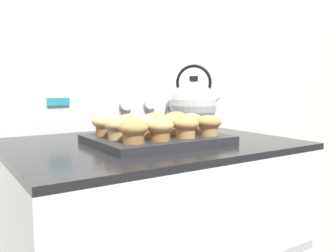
{
  "coord_description": "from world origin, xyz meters",
  "views": [
    {
      "loc": [
        -0.52,
        -0.57,
        1.1
      ],
      "look_at": [
        0.06,
        0.31,
        0.98
      ],
      "focal_mm": 38.0,
      "sensor_mm": 36.0,
      "label": 1
    }
  ],
  "objects": [
    {
      "name": "muffin_r0_c3",
      "position": [
        0.12,
        0.2,
        0.99
      ],
      "size": [
        0.07,
        0.07,
        0.06
      ],
      "color": "tan",
      "rests_on": "muffin_pan"
    },
    {
      "name": "muffin_r1_c0",
      "position": [
        -0.12,
        0.28,
        0.99
      ],
      "size": [
        0.07,
        0.07,
        0.06
      ],
      "color": "tan",
      "rests_on": "muffin_pan"
    },
    {
      "name": "muffin_r1_c1",
      "position": [
        -0.04,
        0.28,
        0.99
      ],
      "size": [
        0.07,
        0.07,
        0.06
      ],
      "color": "#A37A4C",
      "rests_on": "muffin_pan"
    },
    {
      "name": "muffin_r2_c3",
      "position": [
        0.12,
        0.36,
        0.99
      ],
      "size": [
        0.07,
        0.07,
        0.06
      ],
      "color": "olive",
      "rests_on": "muffin_pan"
    },
    {
      "name": "muffin_r1_c2",
      "position": [
        0.04,
        0.28,
        0.99
      ],
      "size": [
        0.07,
        0.07,
        0.06
      ],
      "color": "tan",
      "rests_on": "muffin_pan"
    },
    {
      "name": "muffin_pan",
      "position": [
        0.0,
        0.28,
        0.95
      ],
      "size": [
        0.36,
        0.28,
        0.02
      ],
      "color": "#28282D",
      "rests_on": "stove_range"
    },
    {
      "name": "muffin_r0_c0",
      "position": [
        -0.12,
        0.19,
        0.99
      ],
      "size": [
        0.07,
        0.07,
        0.06
      ],
      "color": "olive",
      "rests_on": "muffin_pan"
    },
    {
      "name": "muffin_r2_c1",
      "position": [
        -0.04,
        0.36,
        0.99
      ],
      "size": [
        0.07,
        0.07,
        0.06
      ],
      "color": "tan",
      "rests_on": "muffin_pan"
    },
    {
      "name": "wall_back",
      "position": [
        0.0,
        0.7,
        1.2
      ],
      "size": [
        8.0,
        0.05,
        2.4
      ],
      "color": "silver",
      "rests_on": "ground_plane"
    },
    {
      "name": "muffin_r0_c2",
      "position": [
        0.04,
        0.2,
        0.99
      ],
      "size": [
        0.07,
        0.07,
        0.06
      ],
      "color": "tan",
      "rests_on": "muffin_pan"
    },
    {
      "name": "muffin_r0_c1",
      "position": [
        -0.04,
        0.19,
        0.99
      ],
      "size": [
        0.07,
        0.07,
        0.06
      ],
      "color": "olive",
      "rests_on": "muffin_pan"
    },
    {
      "name": "muffin_r2_c2",
      "position": [
        0.04,
        0.36,
        0.99
      ],
      "size": [
        0.07,
        0.07,
        0.06
      ],
      "color": "olive",
      "rests_on": "muffin_pan"
    },
    {
      "name": "muffin_r1_c3",
      "position": [
        0.12,
        0.28,
        0.99
      ],
      "size": [
        0.07,
        0.07,
        0.06
      ],
      "color": "#A37A4C",
      "rests_on": "muffin_pan"
    },
    {
      "name": "muffin_r2_c0",
      "position": [
        -0.12,
        0.36,
        0.99
      ],
      "size": [
        0.07,
        0.07,
        0.06
      ],
      "color": "olive",
      "rests_on": "muffin_pan"
    },
    {
      "name": "tea_kettle",
      "position": [
        0.29,
        0.49,
        1.03
      ],
      "size": [
        0.18,
        0.18,
        0.24
      ],
      "color": "silver",
      "rests_on": "stove_range"
    },
    {
      "name": "control_panel",
      "position": [
        0.0,
        0.65,
        1.03
      ],
      "size": [
        0.77,
        0.07,
        0.19
      ],
      "color": "white",
      "rests_on": "stove_range"
    }
  ]
}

